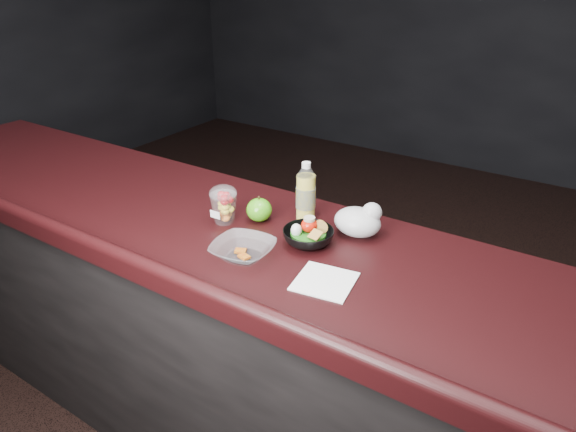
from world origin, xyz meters
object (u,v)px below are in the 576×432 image
at_px(green_apple, 259,210).
at_px(fruit_cup, 224,204).
at_px(snack_bowl, 308,235).
at_px(lemonade_bottle, 306,195).
at_px(takeout_bowl, 243,250).

bearing_deg(green_apple, fruit_cup, -142.03).
height_order(fruit_cup, green_apple, fruit_cup).
bearing_deg(snack_bowl, lemonade_bottle, 123.79).
bearing_deg(green_apple, lemonade_bottle, 39.69).
distance_m(lemonade_bottle, fruit_cup, 0.28).
bearing_deg(takeout_bowl, lemonade_bottle, 85.96).
distance_m(green_apple, takeout_bowl, 0.25).
relative_size(green_apple, takeout_bowl, 0.43).
bearing_deg(takeout_bowl, green_apple, 114.48).
bearing_deg(lemonade_bottle, takeout_bowl, -94.04).
relative_size(lemonade_bottle, snack_bowl, 1.28).
distance_m(lemonade_bottle, snack_bowl, 0.19).
xyz_separation_m(lemonade_bottle, takeout_bowl, (-0.02, -0.33, -0.06)).
bearing_deg(lemonade_bottle, green_apple, -140.31).
bearing_deg(fruit_cup, green_apple, 37.97).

